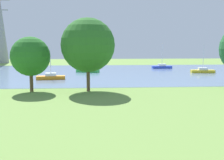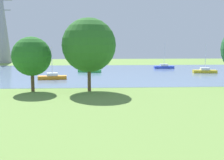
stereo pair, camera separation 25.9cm
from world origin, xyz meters
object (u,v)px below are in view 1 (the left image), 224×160
sailboat_blue (162,67)px  sailboat_yellow (203,71)px  sailboat_orange (51,77)px  tree_mid_shore (30,56)px  tree_west_far (88,45)px  electricity_pylon (0,24)px  sailboat_green (88,70)px

sailboat_blue → sailboat_yellow: bearing=-61.1°
sailboat_orange → sailboat_yellow: (30.10, 8.60, 0.00)m
tree_mid_shore → tree_west_far: 7.40m
electricity_pylon → sailboat_blue: bearing=-26.5°
tree_mid_shore → electricity_pylon: (-20.77, 54.07, 7.61)m
sailboat_green → tree_mid_shore: size_ratio=0.77×
sailboat_yellow → sailboat_orange: bearing=-164.1°
sailboat_blue → tree_mid_shore: (-24.80, -31.34, 4.04)m
tree_west_far → electricity_pylon: size_ratio=0.39×
sailboat_green → electricity_pylon: 42.97m
sailboat_orange → sailboat_yellow: bearing=15.9°
sailboat_green → sailboat_blue: size_ratio=0.86×
sailboat_orange → tree_west_far: bearing=-61.5°
sailboat_green → sailboat_orange: sailboat_orange is taller
tree_west_far → electricity_pylon: 61.39m
sailboat_yellow → tree_mid_shore: 37.21m
sailboat_orange → electricity_pylon: electricity_pylon is taller
sailboat_orange → sailboat_yellow: sailboat_yellow is taller
sailboat_yellow → sailboat_green: bearing=173.6°
sailboat_yellow → tree_mid_shore: size_ratio=0.84×
sailboat_orange → sailboat_blue: bearing=38.8°
tree_west_far → sailboat_yellow: bearing=41.4°
sailboat_yellow → tree_west_far: tree_west_far is taller
sailboat_green → electricity_pylon: (-27.54, 30.86, 11.65)m
sailboat_blue → electricity_pylon: (-45.57, 22.73, 11.64)m
sailboat_green → tree_mid_shore: bearing=-106.3°
tree_mid_shore → electricity_pylon: bearing=111.0°
sailboat_green → sailboat_orange: bearing=-118.5°
sailboat_green → sailboat_orange: (-6.11, -11.27, 0.00)m
sailboat_orange → electricity_pylon: 48.69m
sailboat_orange → tree_west_far: tree_west_far is taller
sailboat_yellow → sailboat_blue: 12.33m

